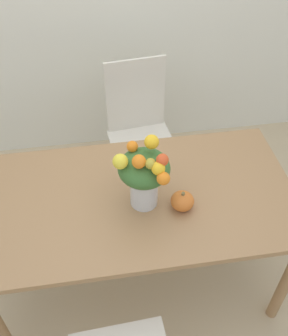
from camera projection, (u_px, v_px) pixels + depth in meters
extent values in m
plane|color=tan|center=(138.00, 276.00, 2.45)|extent=(12.00, 12.00, 0.00)
cube|color=#9E754C|center=(137.00, 198.00, 1.94)|extent=(1.57, 0.83, 0.03)
cylinder|color=#9E754C|center=(287.00, 281.00, 2.03)|extent=(0.06, 0.06, 0.72)
cylinder|color=#9E754C|center=(10.00, 210.00, 2.37)|extent=(0.06, 0.06, 0.72)
cylinder|color=#9E754C|center=(241.00, 182.00, 2.53)|extent=(0.06, 0.06, 0.72)
cylinder|color=silver|center=(144.00, 189.00, 1.84)|extent=(0.13, 0.13, 0.18)
cylinder|color=silver|center=(144.00, 195.00, 1.87)|extent=(0.12, 0.12, 0.09)
cylinder|color=#38662D|center=(150.00, 184.00, 1.82)|extent=(0.01, 0.01, 0.23)
cylinder|color=#38662D|center=(145.00, 180.00, 1.83)|extent=(0.01, 0.00, 0.23)
cylinder|color=#38662D|center=(139.00, 182.00, 1.82)|extent=(0.01, 0.00, 0.23)
cylinder|color=#38662D|center=(140.00, 187.00, 1.80)|extent=(0.01, 0.01, 0.23)
cylinder|color=#38662D|center=(147.00, 188.00, 1.80)|extent=(0.01, 0.01, 0.23)
ellipsoid|color=#38662D|center=(144.00, 168.00, 1.74)|extent=(0.24, 0.24, 0.14)
sphere|color=orange|center=(138.00, 162.00, 1.64)|extent=(0.06, 0.06, 0.06)
sphere|color=#AD9E33|center=(151.00, 164.00, 1.63)|extent=(0.05, 0.05, 0.05)
sphere|color=yellow|center=(158.00, 168.00, 1.62)|extent=(0.06, 0.06, 0.06)
sphere|color=yellow|center=(152.00, 142.00, 1.68)|extent=(0.06, 0.06, 0.06)
sphere|color=orange|center=(132.00, 146.00, 1.73)|extent=(0.05, 0.05, 0.05)
sphere|color=#D64C23|center=(162.00, 160.00, 1.62)|extent=(0.05, 0.05, 0.05)
sphere|color=orange|center=(163.00, 178.00, 1.62)|extent=(0.06, 0.06, 0.06)
sphere|color=yellow|center=(120.00, 161.00, 1.66)|extent=(0.07, 0.07, 0.07)
ellipsoid|color=orange|center=(182.00, 201.00, 1.85)|extent=(0.11, 0.11, 0.09)
cylinder|color=brown|center=(183.00, 194.00, 1.81)|extent=(0.02, 0.02, 0.02)
cube|color=silver|center=(143.00, 146.00, 2.63)|extent=(0.46, 0.46, 0.02)
cylinder|color=silver|center=(126.00, 192.00, 2.65)|extent=(0.04, 0.04, 0.45)
cylinder|color=silver|center=(173.00, 183.00, 2.71)|extent=(0.04, 0.04, 0.45)
cylinder|color=silver|center=(115.00, 159.00, 2.89)|extent=(0.04, 0.04, 0.45)
cylinder|color=silver|center=(159.00, 151.00, 2.95)|extent=(0.04, 0.04, 0.45)
cube|color=silver|center=(136.00, 95.00, 2.58)|extent=(0.40, 0.06, 0.52)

